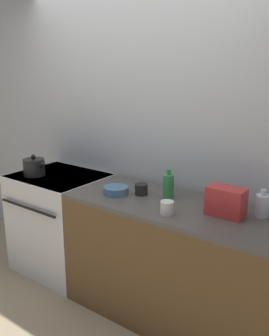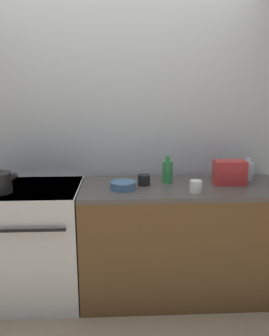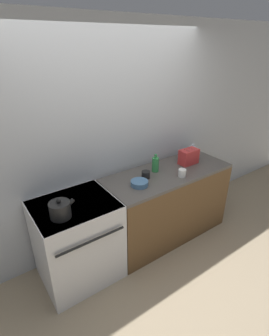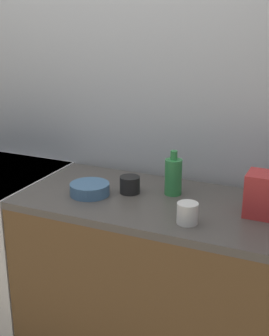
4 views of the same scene
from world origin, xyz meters
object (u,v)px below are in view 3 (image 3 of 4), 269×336
at_px(kettle, 60,210).
at_px(bottle_clear, 192,152).
at_px(stove, 78,240).
at_px(cup_white, 182,173).
at_px(bottle_green, 155,164).
at_px(bowl, 139,183).
at_px(toaster, 189,157).
at_px(cup_black, 146,175).

relative_size(kettle, bottle_clear, 1.30).
height_order(stove, cup_white, cup_white).
xyz_separation_m(bottle_green, cup_white, (0.17, -0.29, -0.05)).
relative_size(bottle_green, bowl, 1.14).
bearing_deg(kettle, toaster, 4.80).
bearing_deg(bottle_clear, kettle, -172.09).
height_order(cup_black, cup_white, cup_white).
height_order(bottle_clear, cup_white, bottle_clear).
distance_m(cup_black, bowl, 0.20).
distance_m(cup_black, cup_white, 0.42).
relative_size(stove, cup_black, 9.34).
relative_size(toaster, bottle_clear, 1.33).
bearing_deg(bottle_clear, stove, -175.41).
xyz_separation_m(kettle, cup_white, (1.44, -0.06, -0.03)).
bearing_deg(bowl, bottle_clear, 12.04).
bearing_deg(cup_white, cup_black, 149.46).
distance_m(bottle_green, cup_white, 0.34).
bearing_deg(bowl, bottle_green, 25.58).
xyz_separation_m(cup_white, bowl, (-0.53, 0.11, -0.02)).
height_order(stove, cup_black, cup_black).
relative_size(bottle_clear, bowl, 0.96).
height_order(cup_white, bowl, cup_white).
relative_size(bottle_clear, cup_black, 1.86).
relative_size(stove, cup_white, 10.22).
bearing_deg(cup_white, toaster, 33.65).
bearing_deg(cup_black, toaster, -0.28).
bearing_deg(bottle_clear, bottle_green, -175.87).
relative_size(bottle_green, cup_black, 2.21).
distance_m(stove, cup_white, 1.38).
bearing_deg(stove, kettle, -142.94).
distance_m(bottle_clear, cup_white, 0.62).
xyz_separation_m(toaster, bottle_clear, (0.20, 0.12, -0.02)).
relative_size(stove, kettle, 3.86).
bearing_deg(kettle, cup_black, 8.01).
xyz_separation_m(cup_black, bowl, (-0.17, -0.10, -0.01)).
height_order(bottle_green, bowl, bottle_green).
xyz_separation_m(toaster, cup_black, (-0.68, 0.00, -0.05)).
bearing_deg(cup_white, bottle_green, 120.30).
relative_size(cup_black, bowl, 0.52).
xyz_separation_m(bottle_green, bottle_clear, (0.68, 0.05, -0.01)).
relative_size(bottle_clear, cup_white, 2.04).
bearing_deg(bottle_clear, cup_black, -172.20).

